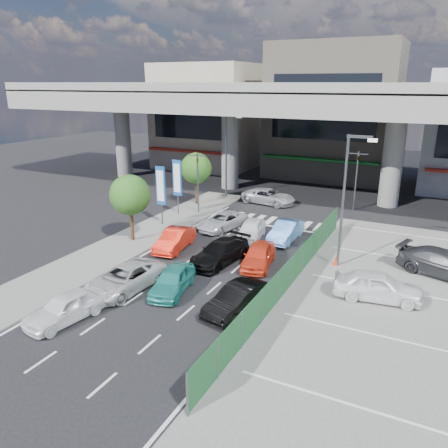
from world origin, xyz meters
The scene contains 29 objects.
ground centered at (0.00, 0.00, 0.00)m, with size 120.00×120.00×0.00m, color black.
parking_lot centered at (11.00, 2.00, 0.03)m, with size 12.00×28.00×0.06m, color #60605D.
sidewalk_left centered at (-7.00, 4.00, 0.06)m, with size 4.00×30.00×0.12m, color #60605D.
fence_run centered at (5.30, 1.00, 0.90)m, with size 0.16×22.00×1.80m, color #1C5229, non-canonical shape.
expressway centered at (0.00, 22.00, 8.76)m, with size 64.00×14.00×10.75m.
building_west centered at (-16.00, 31.97, 6.49)m, with size 12.00×10.90×13.00m.
building_center centered at (0.00, 32.97, 7.49)m, with size 14.00×10.90×15.00m.
traffic_light_left centered at (-6.20, 12.00, 3.94)m, with size 1.60×1.24×5.20m.
traffic_light_right centered at (5.50, 19.00, 3.94)m, with size 1.60×1.24×5.20m.
street_lamp_right centered at (7.17, 6.00, 4.77)m, with size 1.65×0.22×8.00m.
street_lamp_left centered at (-6.33, 18.00, 4.77)m, with size 1.65×0.22×8.00m.
signboard_near centered at (-7.20, 7.99, 3.06)m, with size 0.80×0.14×4.70m.
signboard_far centered at (-7.60, 10.99, 3.06)m, with size 0.80×0.14×4.70m.
tree_near centered at (-7.00, 4.00, 3.39)m, with size 2.80×2.80×4.80m.
tree_far centered at (-7.80, 14.50, 3.39)m, with size 2.80×2.80×4.80m.
van_white_back_left centered at (-3.09, -6.11, 0.69)m, with size 1.63×4.05×1.38m, color white.
sedan_white_mid_left centered at (-2.63, -2.31, 0.69)m, with size 2.29×4.97×1.38m, color silver.
taxi_teal_mid centered at (-0.20, -1.37, 0.67)m, with size 1.59×3.96×1.35m, color teal.
hatch_black_mid_right centered at (3.83, -1.77, 0.68)m, with size 1.44×4.14×1.36m, color black.
taxi_orange_left centered at (-3.50, 4.03, 0.69)m, with size 1.46×4.19×1.38m, color red.
sedan_black_mid centered at (0.26, 3.35, 0.69)m, with size 1.93×4.76×1.38m, color black.
taxi_orange_right centered at (2.61, 3.91, 0.69)m, with size 1.63×4.05×1.38m, color red.
wagon_silver_front_left centered at (-2.55, 9.30, 0.62)m, with size 2.07×4.48×1.25m, color #B2B5BA.
sedan_white_front_mid centered at (0.28, 8.22, 0.69)m, with size 1.63×4.05×1.38m, color white.
kei_truck_front_right centered at (2.63, 9.02, 0.69)m, with size 1.46×4.19×1.38m, color #629FF4.
crossing_wagon_silver centered at (-1.98, 17.74, 0.69)m, with size 2.29×4.97×1.38m, color #A3A5AB.
parked_sedan_white centered at (9.76, 2.51, 0.82)m, with size 1.79×4.45×1.52m, color white.
parked_sedan_dgrey centered at (12.79, 7.23, 0.81)m, with size 2.11×5.18×1.50m, color #333438.
traffic_cone centered at (6.88, 6.05, 0.38)m, with size 0.33×0.33×0.65m, color red.
Camera 1 is at (11.72, -19.17, 10.77)m, focal length 35.00 mm.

